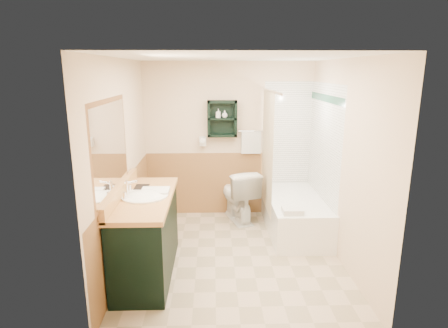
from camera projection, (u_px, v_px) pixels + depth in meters
floor at (233, 256)px, 4.69m from camera, size 3.00×3.00×0.00m
back_wall at (228, 140)px, 5.87m from camera, size 2.60×0.04×2.40m
left_wall at (121, 164)px, 4.36m from camera, size 0.04×3.00×2.40m
right_wall at (345, 163)px, 4.43m from camera, size 0.04×3.00×2.40m
ceiling at (234, 56)px, 4.10m from camera, size 2.60×3.00×0.04m
wainscot_left at (127, 220)px, 4.53m from camera, size 2.98×2.98×1.00m
wainscot_back at (228, 183)px, 6.00m from camera, size 2.58×2.58×1.00m
mirror_frame at (111, 149)px, 3.75m from camera, size 1.30×1.30×1.00m
mirror_glass at (111, 149)px, 3.75m from camera, size 1.20×1.20×0.90m
tile_right at (323, 160)px, 5.19m from camera, size 1.50×1.50×2.10m
tile_back at (293, 150)px, 5.89m from camera, size 0.95×0.95×2.10m
tile_accent at (326, 98)px, 4.99m from camera, size 1.50×1.50×0.10m
wall_shelf at (222, 119)px, 5.67m from camera, size 0.45×0.15×0.55m
hair_dryer at (203, 141)px, 5.77m from camera, size 0.10×0.24×0.18m
towel_bar at (251, 131)px, 5.77m from camera, size 0.40×0.06×0.40m
curtain_rod at (271, 91)px, 4.94m from camera, size 0.03×1.60×0.03m
shower_curtain at (267, 151)px, 5.32m from camera, size 1.05×1.05×1.70m
vanity at (147, 235)px, 4.20m from camera, size 0.59×1.46×0.93m
bathtub at (295, 215)px, 5.35m from camera, size 0.77×1.50×0.51m
toilet at (238, 195)px, 5.74m from camera, size 0.68×0.92×0.80m
counter_towel at (155, 191)px, 4.19m from camera, size 0.31×0.24×0.04m
vanity_book at (134, 179)px, 4.33m from camera, size 0.16×0.02×0.22m
tub_towel at (292, 211)px, 4.70m from camera, size 0.25×0.21×0.07m
soap_bottle_a at (218, 116)px, 5.65m from camera, size 0.10×0.15×0.06m
soap_bottle_b at (225, 115)px, 5.65m from camera, size 0.11×0.12×0.09m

